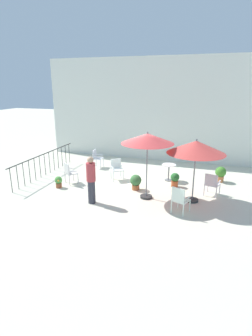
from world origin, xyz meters
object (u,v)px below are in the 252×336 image
Objects in this scene: patio_chair_2 at (69,172)px; potted_plant_0 at (221,173)px; patio_chair_4 at (97,157)px; potted_plant_2 at (175,179)px; patio_chair_1 at (117,168)px; potted_plant_1 at (136,181)px; cafe_table_0 at (169,170)px; potted_plant_3 at (59,182)px; patio_chair_3 at (212,183)px; standing_person at (91,179)px; patio_umbrella_0 at (147,139)px; patio_umbrella_1 at (196,148)px; patio_chair_0 at (180,199)px.

patio_chair_2 is 1.32× the size of potted_plant_0.
patio_chair_4 is 1.55× the size of potted_plant_2.
potted_plant_1 is (1.12, -0.90, -0.19)m from patio_chair_1.
cafe_table_0 is 0.78m from potted_plant_2.
patio_chair_4 is (0.16, 2.46, 0.02)m from patio_chair_2.
patio_chair_1 is 1.90× the size of potted_plant_3.
patio_chair_3 is 5.89m from patio_chair_4.
standing_person is (-1.13, -1.68, 0.53)m from potted_plant_1.
cafe_table_0 is (0.48, 2.12, -1.70)m from patio_umbrella_0.
potted_plant_1 is at bearing 168.41° from patio_umbrella_1.
standing_person is (-2.20, -3.14, 0.38)m from cafe_table_0.
patio_umbrella_1 is at bearing -58.71° from cafe_table_0.
patio_chair_0 is (0.84, -3.03, 0.03)m from cafe_table_0.
patio_chair_0 is 1.59× the size of potted_plant_2.
patio_chair_0 is at bearing 1.93° from standing_person.
potted_plant_1 is at bearing -151.12° from potted_plant_2.
potted_plant_3 is (-3.02, -0.75, -0.08)m from potted_plant_1.
standing_person reaches higher than patio_chair_3.
patio_umbrella_1 is 3.06m from potted_plant_0.
patio_chair_1 is 1.01× the size of patio_chair_2.
potted_plant_0 is at bearing 68.16° from patio_umbrella_1.
patio_umbrella_1 reaches higher than patio_chair_0.
patio_chair_3 is 1.86× the size of potted_plant_3.
patio_chair_2 is at bearing 138.70° from standing_person.
patio_chair_4 is at bearing 139.90° from patio_chair_0.
patio_umbrella_0 reaches higher than potted_plant_1.
patio_chair_0 is 2.08m from patio_chair_3.
patio_chair_1 is at bearing 157.89° from patio_umbrella_1.
patio_umbrella_1 is 3.90× the size of potted_plant_2.
standing_person is (-0.01, -2.58, 0.34)m from patio_chair_1.
patio_umbrella_0 is 3.67× the size of potted_plant_0.
patio_umbrella_0 is at bearing -172.85° from patio_umbrella_1.
patio_chair_2 reaches higher than cafe_table_0.
patio_umbrella_0 is 1.67m from patio_umbrella_1.
patio_umbrella_1 is 5.53m from potted_plant_3.
potted_plant_0 is 6.80m from potted_plant_3.
patio_chair_4 is 4.26m from standing_person.
cafe_table_0 is at bearing 28.37° from potted_plant_3.
standing_person reaches higher than patio_chair_1.
patio_umbrella_1 is 2.22m from potted_plant_2.
potted_plant_1 is at bearing 3.79° from patio_chair_2.
patio_umbrella_1 reaches higher than potted_plant_1.
standing_person reaches higher than patio_chair_0.
patio_umbrella_1 is at bearing -29.15° from patio_chair_4.
potted_plant_2 is at bearing -146.35° from potted_plant_0.
potted_plant_0 reaches higher than potted_plant_2.
potted_plant_2 is at bearing 122.69° from patio_umbrella_1.
patio_chair_1 is (-1.71, 1.57, -1.66)m from patio_umbrella_0.
patio_umbrella_0 is 2.74× the size of patio_chair_1.
patio_chair_0 is 3.91m from patio_chair_1.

